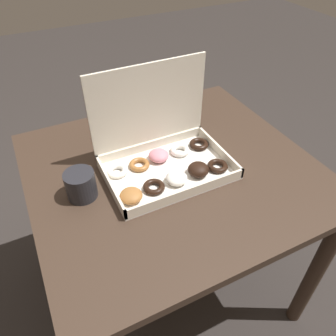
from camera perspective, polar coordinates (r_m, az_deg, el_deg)
name	(u,v)px	position (r m, az deg, el deg)	size (l,w,h in m)	color
ground_plane	(171,282)	(1.65, 0.51, -19.28)	(8.00, 8.00, 0.00)	#2D2826
dining_table	(172,191)	(1.16, 0.69, -4.02)	(0.92, 0.85, 0.73)	#38281E
donut_box	(163,150)	(1.05, -0.94, 3.08)	(0.40, 0.28, 0.31)	silver
coffee_mug	(81,185)	(0.99, -14.93, -2.89)	(0.09, 0.09, 0.09)	#232328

